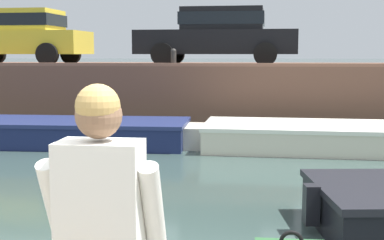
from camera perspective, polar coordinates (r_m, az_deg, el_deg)
name	(u,v)px	position (r m, az deg, el deg)	size (l,w,h in m)	color
ground_plane	(204,188)	(8.17, 1.28, -7.23)	(400.00, 400.00, 0.00)	#384C47
far_quay_wall	(226,92)	(16.30, 3.69, 2.98)	(60.00, 6.00, 1.70)	brown
far_wall_coping	(222,65)	(13.38, 3.23, 5.91)	(60.00, 0.24, 0.08)	brown
boat_moored_west_navy	(58,132)	(12.26, -14.14, -1.29)	(6.28, 1.86, 0.56)	navy
boat_moored_central_cream	(329,137)	(11.60, 14.36, -1.79)	(7.00, 2.32, 0.55)	silver
car_leftmost_yellow	(21,35)	(16.13, -17.78, 8.65)	(3.92, 2.01, 1.54)	yellow
car_left_inner_black	(219,34)	(14.81, 2.90, 9.15)	(4.40, 2.09, 1.54)	black
mooring_bollard_mid	(174,57)	(13.63, -1.98, 6.78)	(0.15, 0.15, 0.45)	#2D2B28
person_seated_right	(104,218)	(2.42, -9.37, -10.26)	(0.54, 0.53, 0.97)	#282833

